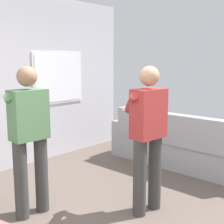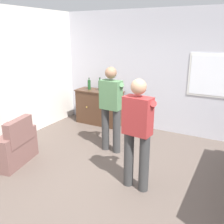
{
  "view_description": "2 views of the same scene",
  "coord_description": "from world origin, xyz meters",
  "views": [
    {
      "loc": [
        -2.35,
        -1.86,
        1.75
      ],
      "look_at": [
        0.02,
        0.3,
        1.21
      ],
      "focal_mm": 50.0,
      "sensor_mm": 36.0,
      "label": 1
    },
    {
      "loc": [
        1.7,
        -2.97,
        2.26
      ],
      "look_at": [
        -0.08,
        0.31,
        1.08
      ],
      "focal_mm": 40.0,
      "sensor_mm": 36.0,
      "label": 2
    }
  ],
  "objects": [
    {
      "name": "person_standing_left",
      "position": [
        -0.5,
        1.06,
        0.94
      ],
      "size": [
        0.56,
        0.48,
        1.68
      ],
      "color": "#383838",
      "rests_on": "ground"
    },
    {
      "name": "person_standing_right",
      "position": [
        0.44,
        0.14,
        0.94
      ],
      "size": [
        0.55,
        0.49,
        1.68
      ],
      "color": "#383838",
      "rests_on": "ground"
    },
    {
      "name": "couch",
      "position": [
        1.98,
        0.59,
        0.35
      ],
      "size": [
        0.57,
        2.59,
        0.91
      ],
      "color": "gray",
      "rests_on": "ground"
    }
  ]
}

